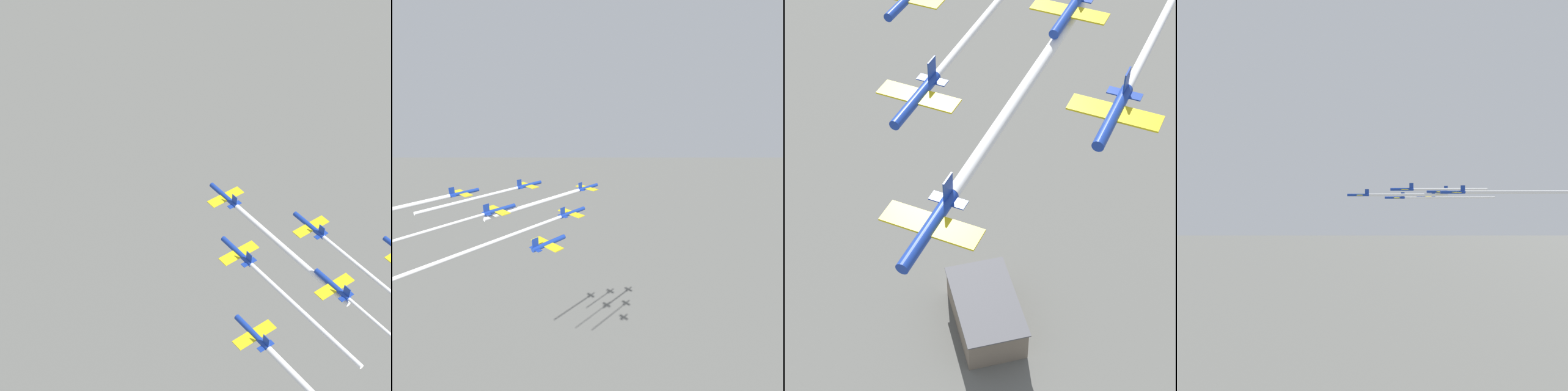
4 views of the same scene
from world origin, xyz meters
The scene contains 10 objects.
jet_0 centered at (26.90, -26.80, 164.03)m, with size 8.91×8.78×3.28m.
jet_1 centered at (34.68, -46.42, 166.74)m, with size 8.91×8.78×3.28m.
jet_2 centered at (47.83, -29.53, 162.31)m, with size 8.91×8.78×3.28m.
jet_3 centered at (42.46, -66.04, 165.81)m, with size 8.91×8.78×3.28m.
jet_4 centered at (55.61, -49.15, 165.49)m, with size 8.91×8.78×3.28m.
jet_5 centered at (68.76, -32.26, 162.53)m, with size 8.91×8.78×3.28m.
smoke_trail_0 centered at (44.84, -40.77, 163.98)m, with size 29.57×23.41×1.25m.
smoke_trail_1 centered at (50.84, -59.00, 166.69)m, with size 25.82×20.40×0.95m.
smoke_trail_2 centered at (69.42, -46.34, 162.27)m, with size 36.65×28.81×0.90m.
smoke_trail_4 centered at (74.37, -63.76, 165.44)m, with size 30.89×24.28×0.73m.
Camera 2 is at (132.99, -16.65, 196.31)m, focal length 28.00 mm.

